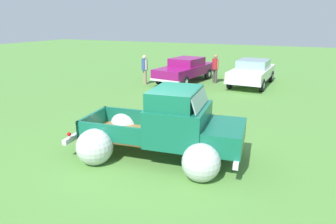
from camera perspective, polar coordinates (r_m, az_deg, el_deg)
ground_plane at (r=8.37m, az=-2.31°, el=-8.17°), size 80.00×80.00×0.00m
vintage_pickup_truck at (r=7.96m, az=0.26°, el=-3.61°), size 4.79×3.15×1.96m
show_car_0 at (r=18.09m, az=3.38°, el=8.24°), size 2.48×4.92×1.43m
show_car_1 at (r=17.83m, az=15.83°, el=7.50°), size 2.15×4.67×1.43m
spectator_0 at (r=17.94m, az=9.04°, el=8.52°), size 0.50×0.47×1.67m
spectator_1 at (r=17.40m, az=-4.50°, el=8.45°), size 0.48×0.48×1.68m
lane_cone_0 at (r=10.19m, az=9.52°, el=-1.80°), size 0.36×0.36×0.63m
lane_cone_1 at (r=10.25m, az=-0.99°, el=-1.44°), size 0.36×0.36×0.63m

